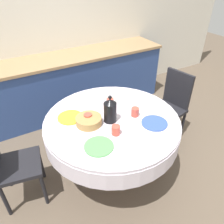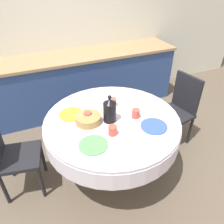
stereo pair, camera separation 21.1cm
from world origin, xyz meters
TOP-DOWN VIEW (x-y plane):
  - ground_plane at (0.00, 0.00)m, footprint 12.00×12.00m
  - wall_back at (0.00, 1.82)m, footprint 7.00×0.05m
  - kitchen_counter at (0.00, 1.49)m, footprint 3.24×0.64m
  - dining_table at (0.00, 0.00)m, footprint 1.35×1.35m
  - chair_left at (1.00, 0.20)m, footprint 0.47×0.47m
  - chair_right at (-1.00, 0.18)m, footprint 0.46×0.46m
  - plate_near_left at (-0.29, -0.29)m, footprint 0.25×0.25m
  - cup_near_left at (-0.09, -0.22)m, footprint 0.08×0.08m
  - plate_near_right at (0.31, -0.27)m, footprint 0.25×0.25m
  - cup_near_right at (0.23, -0.07)m, footprint 0.08×0.08m
  - plate_far_left at (-0.35, 0.22)m, footprint 0.25×0.25m
  - cup_far_left at (-0.23, 0.07)m, footprint 0.08×0.08m
  - plate_far_right at (0.30, 0.29)m, footprint 0.25×0.25m
  - cup_far_right at (0.10, 0.21)m, footprint 0.08×0.08m
  - coffee_carafe at (-0.03, -0.02)m, footprint 0.12×0.12m
  - bread_basket at (-0.23, 0.04)m, footprint 0.25×0.25m

SIDE VIEW (x-z plane):
  - ground_plane at x=0.00m, z-range 0.00..0.00m
  - kitchen_counter at x=0.00m, z-range 0.00..0.91m
  - chair_left at x=1.00m, z-range 0.05..0.98m
  - chair_right at x=-1.00m, z-range 0.05..0.98m
  - dining_table at x=0.00m, z-range 0.26..1.01m
  - plate_near_left at x=-0.29m, z-range 0.76..0.77m
  - plate_near_right at x=0.31m, z-range 0.76..0.77m
  - plate_far_left at x=-0.35m, z-range 0.76..0.77m
  - plate_far_right at x=0.30m, z-range 0.76..0.77m
  - bread_basket at x=-0.23m, z-range 0.76..0.83m
  - cup_near_left at x=-0.09m, z-range 0.76..0.85m
  - cup_near_right at x=0.23m, z-range 0.76..0.85m
  - cup_far_left at x=-0.23m, z-range 0.76..0.85m
  - cup_far_right at x=0.10m, z-range 0.76..0.85m
  - coffee_carafe at x=-0.03m, z-range 0.74..1.02m
  - wall_back at x=0.00m, z-range 0.00..2.60m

